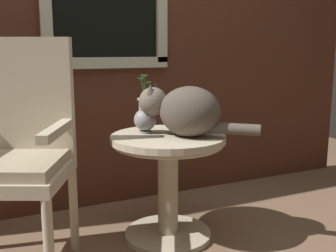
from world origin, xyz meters
name	(u,v)px	position (x,y,z in m)	size (l,w,h in m)	color
back_wall	(102,4)	(0.00, 0.88, 1.31)	(4.00, 0.07, 2.60)	#562D1E
wicker_side_table	(168,168)	(0.16, 0.23, 0.40)	(0.61, 0.61, 0.58)	beige
wicker_chair	(17,145)	(-0.59, 0.28, 0.59)	(0.63, 0.63, 1.09)	beige
cat	(186,111)	(0.23, 0.17, 0.71)	(0.52, 0.47, 0.27)	brown
pewter_vase_with_ivy	(145,115)	(0.07, 0.34, 0.67)	(0.12, 0.12, 0.32)	#99999E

